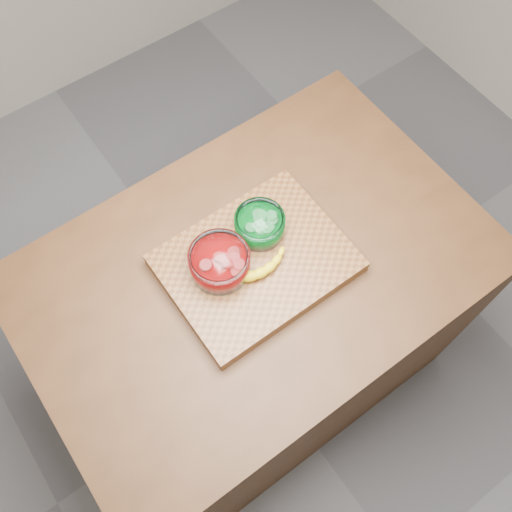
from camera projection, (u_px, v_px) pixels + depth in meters
ground at (256, 364)px, 2.26m from camera, size 3.50×3.50×0.00m
room_shell at (256, 15)px, 0.76m from camera, size 3.52×3.52×2.71m
counter at (256, 326)px, 1.86m from camera, size 1.20×0.80×0.90m
cutting_board at (256, 263)px, 1.44m from camera, size 0.45×0.35×0.04m
bowl_red at (220, 262)px, 1.38m from camera, size 0.15×0.15×0.07m
bowl_green at (260, 225)px, 1.43m from camera, size 0.13×0.13×0.06m
banana at (248, 261)px, 1.40m from camera, size 0.22×0.14×0.03m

